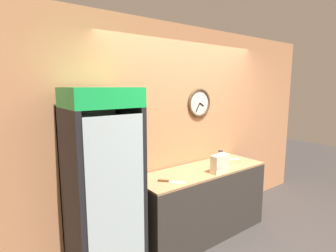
{
  "coord_description": "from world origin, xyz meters",
  "views": [
    {
      "loc": [
        -2.28,
        -1.46,
        1.93
      ],
      "look_at": [
        -0.49,
        0.93,
        1.48
      ],
      "focal_mm": 28.0,
      "sensor_mm": 36.0,
      "label": 1
    }
  ],
  "objects_px": {
    "beverage_cooler": "(101,179)",
    "sandwich_stack_middle": "(220,164)",
    "sandwich_flat_left": "(230,161)",
    "condiment_jar": "(220,155)",
    "sandwich_stack_bottom": "(220,170)",
    "sandwich_stack_top": "(220,158)",
    "chefs_knife": "(168,181)"
  },
  "relations": [
    {
      "from": "sandwich_stack_top",
      "to": "condiment_jar",
      "type": "distance_m",
      "value": 0.62
    },
    {
      "from": "sandwich_stack_middle",
      "to": "condiment_jar",
      "type": "height_order",
      "value": "sandwich_stack_middle"
    },
    {
      "from": "beverage_cooler",
      "to": "condiment_jar",
      "type": "bearing_deg",
      "value": 4.39
    },
    {
      "from": "sandwich_stack_top",
      "to": "condiment_jar",
      "type": "xyz_separation_m",
      "value": [
        0.46,
        0.4,
        -0.12
      ]
    },
    {
      "from": "sandwich_flat_left",
      "to": "condiment_jar",
      "type": "distance_m",
      "value": 0.25
    },
    {
      "from": "beverage_cooler",
      "to": "sandwich_flat_left",
      "type": "relative_size",
      "value": 6.7
    },
    {
      "from": "beverage_cooler",
      "to": "sandwich_stack_middle",
      "type": "xyz_separation_m",
      "value": [
        1.42,
        -0.26,
        -0.04
      ]
    },
    {
      "from": "beverage_cooler",
      "to": "condiment_jar",
      "type": "height_order",
      "value": "beverage_cooler"
    },
    {
      "from": "beverage_cooler",
      "to": "sandwich_flat_left",
      "type": "bearing_deg",
      "value": -2.88
    },
    {
      "from": "sandwich_flat_left",
      "to": "chefs_knife",
      "type": "xyz_separation_m",
      "value": [
        -1.09,
        -0.04,
        -0.02
      ]
    },
    {
      "from": "beverage_cooler",
      "to": "sandwich_stack_top",
      "type": "relative_size",
      "value": 7.53
    },
    {
      "from": "sandwich_stack_top",
      "to": "chefs_knife",
      "type": "height_order",
      "value": "sandwich_stack_top"
    },
    {
      "from": "beverage_cooler",
      "to": "sandwich_flat_left",
      "type": "xyz_separation_m",
      "value": [
        1.81,
        -0.09,
        -0.12
      ]
    },
    {
      "from": "sandwich_stack_middle",
      "to": "chefs_knife",
      "type": "height_order",
      "value": "sandwich_stack_middle"
    },
    {
      "from": "sandwich_stack_top",
      "to": "sandwich_flat_left",
      "type": "xyz_separation_m",
      "value": [
        0.39,
        0.17,
        -0.15
      ]
    },
    {
      "from": "sandwich_stack_bottom",
      "to": "sandwich_stack_middle",
      "type": "distance_m",
      "value": 0.07
    },
    {
      "from": "sandwich_stack_bottom",
      "to": "condiment_jar",
      "type": "xyz_separation_m",
      "value": [
        0.46,
        0.4,
        0.03
      ]
    },
    {
      "from": "beverage_cooler",
      "to": "sandwich_stack_middle",
      "type": "height_order",
      "value": "beverage_cooler"
    },
    {
      "from": "sandwich_stack_bottom",
      "to": "sandwich_stack_top",
      "type": "distance_m",
      "value": 0.15
    },
    {
      "from": "beverage_cooler",
      "to": "chefs_knife",
      "type": "bearing_deg",
      "value": -10.33
    },
    {
      "from": "sandwich_stack_middle",
      "to": "beverage_cooler",
      "type": "bearing_deg",
      "value": 169.7
    },
    {
      "from": "sandwich_stack_middle",
      "to": "chefs_knife",
      "type": "relative_size",
      "value": 1.03
    },
    {
      "from": "chefs_knife",
      "to": "sandwich_stack_middle",
      "type": "bearing_deg",
      "value": -10.27
    },
    {
      "from": "sandwich_flat_left",
      "to": "beverage_cooler",
      "type": "bearing_deg",
      "value": 177.12
    },
    {
      "from": "sandwich_stack_bottom",
      "to": "sandwich_stack_middle",
      "type": "xyz_separation_m",
      "value": [
        0.0,
        0.0,
        0.07
      ]
    },
    {
      "from": "sandwich_stack_top",
      "to": "sandwich_flat_left",
      "type": "distance_m",
      "value": 0.45
    },
    {
      "from": "chefs_knife",
      "to": "condiment_jar",
      "type": "relative_size",
      "value": 1.95
    },
    {
      "from": "sandwich_stack_middle",
      "to": "sandwich_flat_left",
      "type": "height_order",
      "value": "sandwich_stack_middle"
    },
    {
      "from": "sandwich_stack_middle",
      "to": "chefs_knife",
      "type": "distance_m",
      "value": 0.72
    },
    {
      "from": "sandwich_flat_left",
      "to": "condiment_jar",
      "type": "relative_size",
      "value": 2.25
    },
    {
      "from": "sandwich_stack_middle",
      "to": "sandwich_flat_left",
      "type": "distance_m",
      "value": 0.43
    },
    {
      "from": "sandwich_stack_middle",
      "to": "sandwich_stack_top",
      "type": "xyz_separation_m",
      "value": [
        0.0,
        0.0,
        0.07
      ]
    }
  ]
}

